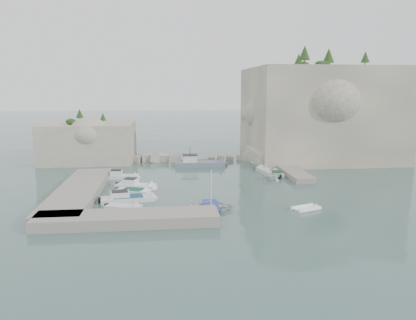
{
  "coord_description": "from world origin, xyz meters",
  "views": [
    {
      "loc": [
        -6.18,
        -51.49,
        13.27
      ],
      "look_at": [
        0.0,
        6.0,
        3.0
      ],
      "focal_mm": 35.0,
      "sensor_mm": 36.0,
      "label": 1
    }
  ],
  "objects": [
    {
      "name": "motorboat_a",
      "position": [
        -12.72,
        8.44,
        0.0
      ],
      "size": [
        5.43,
        1.64,
        1.4
      ],
      "primitive_type": null,
      "rotation": [
        0.0,
        0.0,
        -0.01
      ],
      "color": "white",
      "rests_on": "ground"
    },
    {
      "name": "ledge_east",
      "position": [
        13.5,
        10.0,
        0.4
      ],
      "size": [
        3.0,
        16.0,
        0.8
      ],
      "primitive_type": "cube",
      "color": "#9E9689",
      "rests_on": "ground"
    },
    {
      "name": "tender_east_a",
      "position": [
        9.45,
        5.41,
        0.0
      ],
      "size": [
        3.71,
        3.45,
        1.59
      ],
      "primitive_type": "imported",
      "rotation": [
        0.0,
        0.0,
        1.91
      ],
      "color": "white",
      "rests_on": "ground"
    },
    {
      "name": "tender_east_c",
      "position": [
        9.87,
        10.23,
        0.0
      ],
      "size": [
        2.69,
        5.66,
        0.7
      ],
      "primitive_type": null,
      "rotation": [
        0.0,
        0.0,
        1.75
      ],
      "color": "silver",
      "rests_on": "ground"
    },
    {
      "name": "motorboat_c",
      "position": [
        -10.34,
        -0.59,
        0.0
      ],
      "size": [
        5.14,
        3.45,
        0.7
      ],
      "primitive_type": null,
      "rotation": [
        0.0,
        0.0,
        -0.39
      ],
      "color": "white",
      "rests_on": "ground"
    },
    {
      "name": "outcrop_west",
      "position": [
        -20.0,
        25.0,
        3.5
      ],
      "size": [
        16.0,
        14.0,
        7.0
      ],
      "primitive_type": "cube",
      "color": "beige",
      "rests_on": "ground"
    },
    {
      "name": "inflatable_dinghy",
      "position": [
        9.19,
        -9.76,
        0.0
      ],
      "size": [
        3.64,
        2.67,
        0.44
      ],
      "primitive_type": null,
      "rotation": [
        0.0,
        0.0,
        0.37
      ],
      "color": "white",
      "rests_on": "ground"
    },
    {
      "name": "cliff_terrace",
      "position": [
        13.0,
        18.0,
        1.25
      ],
      "size": [
        8.0,
        10.0,
        2.5
      ],
      "primitive_type": "cube",
      "color": "beige",
      "rests_on": "ground"
    },
    {
      "name": "motorboat_b",
      "position": [
        -10.15,
        2.31,
        0.0
      ],
      "size": [
        6.17,
        3.77,
        1.4
      ],
      "primitive_type": null,
      "rotation": [
        0.0,
        0.0,
        -0.34
      ],
      "color": "white",
      "rests_on": "ground"
    },
    {
      "name": "vegetation",
      "position": [
        17.83,
        24.4,
        17.93
      ],
      "size": [
        53.48,
        13.88,
        13.4
      ],
      "color": "#1E4219",
      "rests_on": "ground"
    },
    {
      "name": "tender_east_b",
      "position": [
        10.92,
        8.11,
        0.0
      ],
      "size": [
        1.58,
        4.28,
        0.7
      ],
      "primitive_type": null,
      "rotation": [
        0.0,
        0.0,
        1.54
      ],
      "color": "silver",
      "rests_on": "ground"
    },
    {
      "name": "motorboat_d",
      "position": [
        -10.66,
        -4.07,
        0.0
      ],
      "size": [
        7.19,
        3.08,
        1.4
      ],
      "primitive_type": null,
      "rotation": [
        0.0,
        0.0,
        0.15
      ],
      "color": "white",
      "rests_on": "ground"
    },
    {
      "name": "work_boat",
      "position": [
        -0.25,
        16.74,
        0.0
      ],
      "size": [
        9.38,
        3.05,
        2.2
      ],
      "primitive_type": null,
      "rotation": [
        0.0,
        0.0,
        -0.03
      ],
      "color": "slate",
      "rests_on": "ground"
    },
    {
      "name": "rowboat_mast",
      "position": [
        -1.22,
        -8.56,
        2.63
      ],
      "size": [
        0.1,
        0.1,
        4.2
      ],
      "primitive_type": "cylinder",
      "color": "white",
      "rests_on": "rowboat"
    },
    {
      "name": "tender_east_d",
      "position": [
        10.17,
        14.2,
        0.0
      ],
      "size": [
        4.29,
        2.15,
        1.58
      ],
      "primitive_type": "imported",
      "rotation": [
        0.0,
        0.0,
        1.42
      ],
      "color": "white",
      "rests_on": "ground"
    },
    {
      "name": "quay_south",
      "position": [
        -10.0,
        -12.5,
        0.55
      ],
      "size": [
        18.0,
        4.0,
        1.1
      ],
      "primitive_type": "cube",
      "color": "#9E9689",
      "rests_on": "ground"
    },
    {
      "name": "quay_west",
      "position": [
        -17.0,
        -1.0,
        0.55
      ],
      "size": [
        5.0,
        24.0,
        1.1
      ],
      "primitive_type": "cube",
      "color": "#9E9689",
      "rests_on": "ground"
    },
    {
      "name": "rowboat",
      "position": [
        -1.22,
        -8.56,
        0.0
      ],
      "size": [
        5.25,
        3.81,
        1.07
      ],
      "primitive_type": "imported",
      "rotation": [
        0.0,
        0.0,
        1.55
      ],
      "color": "white",
      "rests_on": "ground"
    },
    {
      "name": "cliff_east",
      "position": [
        23.0,
        23.0,
        8.5
      ],
      "size": [
        26.0,
        22.0,
        17.0
      ],
      "primitive_type": "cube",
      "color": "beige",
      "rests_on": "ground"
    },
    {
      "name": "breakwater",
      "position": [
        -1.0,
        22.0,
        0.7
      ],
      "size": [
        28.0,
        3.0,
        1.4
      ],
      "primitive_type": "cube",
      "color": "beige",
      "rests_on": "ground"
    },
    {
      "name": "ground",
      "position": [
        0.0,
        0.0,
        0.0
      ],
      "size": [
        400.0,
        400.0,
        0.0
      ],
      "primitive_type": "plane",
      "color": "#42635D",
      "rests_on": "ground"
    },
    {
      "name": "motorboat_e",
      "position": [
        -10.85,
        -7.69,
        0.0
      ],
      "size": [
        4.59,
        2.93,
        0.7
      ],
      "primitive_type": null,
      "rotation": [
        0.0,
        0.0,
        -0.3
      ],
      "color": "silver",
      "rests_on": "ground"
    }
  ]
}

